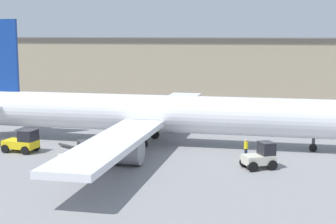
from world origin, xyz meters
name	(u,v)px	position (x,y,z in m)	size (l,w,h in m)	color
ground_plane	(168,144)	(0.00, 0.00, 0.00)	(400.00, 400.00, 0.00)	gray
terminal_building	(240,65)	(3.51, 47.49, 4.90)	(97.52, 17.13, 9.79)	gray
airplane	(156,114)	(-1.16, 0.01, 2.97)	(44.59, 41.35, 12.11)	white
ground_crew_worker	(246,148)	(7.70, -3.66, 0.86)	(0.35, 0.35, 1.60)	#1E2338
baggage_tug	(261,157)	(9.08, -7.19, 0.97)	(3.06, 2.76, 2.14)	beige
belt_loader_truck	(80,155)	(-5.24, -9.65, 1.00)	(3.36, 3.20, 2.08)	beige
pushback_tug	(23,142)	(-12.24, -5.80, 0.97)	(3.21, 2.32, 2.08)	yellow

